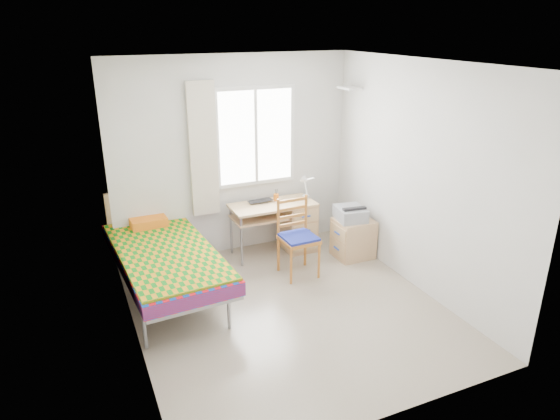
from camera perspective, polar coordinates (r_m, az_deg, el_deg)
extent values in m
plane|color=#BCAD93|center=(5.57, 1.08, -11.31)|extent=(3.50, 3.50, 0.00)
plane|color=white|center=(4.74, 1.30, 16.44)|extent=(3.50, 3.50, 0.00)
plane|color=silver|center=(6.56, -5.30, 6.04)|extent=(3.20, 0.00, 3.20)
plane|color=silver|center=(4.60, -17.20, -1.29)|extent=(0.00, 3.50, 3.50)
plane|color=silver|center=(5.83, 15.62, 3.47)|extent=(0.00, 3.50, 3.50)
cube|color=white|center=(6.58, -2.82, 8.38)|extent=(1.10, 0.04, 1.30)
cube|color=white|center=(6.58, -2.78, 8.37)|extent=(1.00, 0.02, 1.20)
cube|color=white|center=(6.57, -2.77, 8.36)|extent=(0.04, 0.02, 1.20)
cube|color=beige|center=(6.35, -8.75, 6.77)|extent=(0.35, 0.05, 1.70)
cube|color=white|center=(6.71, 7.95, 13.65)|extent=(0.20, 0.32, 0.03)
cube|color=#93959B|center=(5.87, -12.90, -5.96)|extent=(1.13, 2.24, 0.07)
cube|color=red|center=(5.83, -12.97, -5.19)|extent=(1.17, 2.26, 0.15)
cube|color=orange|center=(5.78, -13.00, -4.49)|extent=(1.14, 2.14, 0.03)
cube|color=tan|center=(6.72, -14.91, -0.02)|extent=(1.04, 0.12, 0.60)
cube|color=orange|center=(6.48, -14.91, -1.17)|extent=(0.46, 0.40, 0.11)
cylinder|color=#93959B|center=(5.06, -15.17, -13.37)|extent=(0.04, 0.04, 0.35)
cylinder|color=#93959B|center=(6.90, -11.02, -3.43)|extent=(0.04, 0.04, 0.35)
cube|color=tan|center=(6.58, -0.83, 0.57)|extent=(1.13, 0.52, 0.03)
cube|color=tan|center=(6.85, 2.00, -1.76)|extent=(0.39, 0.50, 0.67)
cube|color=tan|center=(6.56, -2.48, -0.86)|extent=(0.68, 0.48, 0.02)
cylinder|color=#93959B|center=(6.36, -4.42, -3.64)|extent=(0.03, 0.03, 0.67)
cylinder|color=#93959B|center=(6.72, -5.61, -2.30)|extent=(0.03, 0.03, 0.67)
cube|color=#AE6321|center=(6.08, 2.14, -3.40)|extent=(0.43, 0.43, 0.04)
cube|color=navy|center=(6.07, 2.15, -3.13)|extent=(0.41, 0.41, 0.04)
cube|color=#AE6321|center=(6.13, 1.42, -0.25)|extent=(0.38, 0.04, 0.42)
cylinder|color=#AE6321|center=(5.96, 1.27, -6.43)|extent=(0.03, 0.03, 0.47)
cylinder|color=#AE6321|center=(6.31, 2.94, -2.40)|extent=(0.04, 0.04, 0.96)
cube|color=tan|center=(6.70, 8.37, -3.21)|extent=(0.48, 0.43, 0.52)
cube|color=tan|center=(6.54, 6.61, -2.62)|extent=(0.01, 0.39, 0.19)
cube|color=tan|center=(6.62, 6.53, -4.35)|extent=(0.01, 0.39, 0.19)
cube|color=gray|center=(6.58, 8.04, -0.41)|extent=(0.40, 0.45, 0.17)
cube|color=black|center=(6.55, 8.07, 0.27)|extent=(0.32, 0.37, 0.02)
imported|color=black|center=(6.60, -2.10, 0.88)|extent=(0.35, 0.23, 0.03)
cylinder|color=orange|center=(6.69, -0.45, 1.47)|extent=(0.08, 0.08, 0.09)
cylinder|color=white|center=(6.83, 2.95, 1.57)|extent=(0.09, 0.09, 0.03)
cylinder|color=white|center=(6.79, 2.97, 2.65)|extent=(0.02, 0.11, 0.25)
cylinder|color=white|center=(6.67, 3.15, 3.50)|extent=(0.12, 0.22, 0.11)
cone|color=white|center=(6.54, 2.92, 3.42)|extent=(0.13, 0.14, 0.12)
imported|color=gray|center=(6.56, -2.26, -0.40)|extent=(0.23, 0.24, 0.02)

